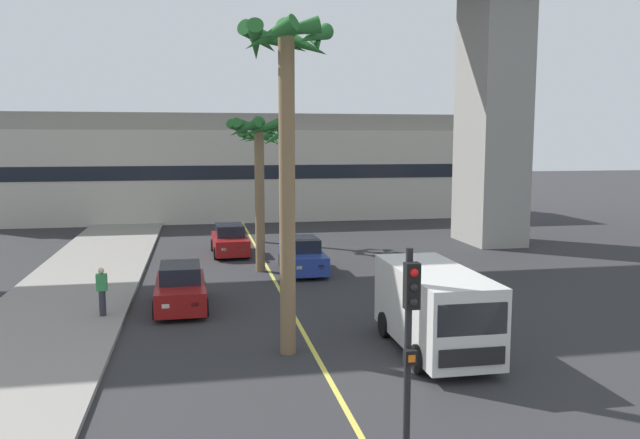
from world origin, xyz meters
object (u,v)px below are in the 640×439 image
Objects in this scene: car_queue_front at (181,288)px; palm_tree_far_median at (259,149)px; palm_tree_near_median at (260,152)px; traffic_light_median_near at (409,338)px; delivery_van at (434,307)px; palm_tree_mid_median at (287,101)px; car_queue_third at (230,241)px; pedestrian_near_crosswalk at (102,291)px; car_queue_second at (303,256)px.

palm_tree_far_median is at bearing 60.04° from car_queue_front.
traffic_light_median_near is at bearing -90.48° from palm_tree_near_median.
delivery_van is 7.01m from palm_tree_mid_median.
car_queue_front is 0.45× the size of palm_tree_mid_median.
car_queue_third is 6.76m from palm_tree_far_median.
palm_tree_near_median is 8.32m from palm_tree_far_median.
car_queue_front and car_queue_third have the same top height.
palm_tree_mid_median is (-4.05, 0.65, 5.69)m from delivery_van.
palm_tree_near_median is at bearing 83.98° from palm_tree_far_median.
delivery_van is at bearing -9.17° from palm_tree_mid_median.
delivery_van is 13.33m from palm_tree_far_median.
palm_tree_far_median is at bearing -75.99° from car_queue_third.
car_queue_third is 0.99× the size of traffic_light_median_near.
car_queue_front is at bearing -106.80° from palm_tree_near_median.
car_queue_front is 1.00× the size of car_queue_third.
car_queue_third is 12.51m from pedestrian_near_crosswalk.
delivery_van is 0.75× the size of palm_tree_far_median.
traffic_light_median_near is 27.23m from palm_tree_near_median.
palm_tree_mid_median reaches higher than palm_tree_far_median.
delivery_van is (1.85, -11.47, 0.57)m from car_queue_second.
palm_tree_near_median is (-0.99, 8.86, 4.51)m from car_queue_second.
palm_tree_far_median is (-0.87, -8.26, 0.33)m from palm_tree_near_median.
pedestrian_near_crosswalk is (-6.79, -15.24, -4.24)m from palm_tree_near_median.
car_queue_second is 11.63m from delivery_van.
palm_tree_mid_median reaches higher than pedestrian_near_crosswalk.
pedestrian_near_crosswalk is at bearing -112.45° from car_queue_third.
palm_tree_mid_median is at bearing 97.51° from traffic_light_median_near.
palm_tree_far_median reaches higher than traffic_light_median_near.
palm_tree_far_median is (-3.71, 12.06, 4.28)m from delivery_van.
car_queue_second is at bearing 86.19° from traffic_light_median_near.
car_queue_third is (2.27, 10.49, 0.00)m from car_queue_front.
traffic_light_median_near is at bearing -61.07° from pedestrian_near_crosswalk.
pedestrian_near_crosswalk is at bearing 118.93° from traffic_light_median_near.
palm_tree_near_median reaches higher than car_queue_front.
palm_tree_near_median is at bearing 89.52° from traffic_light_median_near.
palm_tree_near_median is (4.28, 14.18, 4.51)m from car_queue_front.
traffic_light_median_near is 8.63m from palm_tree_mid_median.
palm_tree_mid_median is 1.31× the size of palm_tree_far_median.
delivery_van is 20.90m from palm_tree_near_median.
palm_tree_mid_median reaches higher than traffic_light_median_near.
delivery_van is (7.12, -6.15, 0.57)m from car_queue_front.
palm_tree_mid_median is 11.50m from palm_tree_far_median.
pedestrian_near_crosswalk is (-2.51, -1.06, 0.28)m from car_queue_front.
car_queue_third is 0.45× the size of palm_tree_mid_median.
delivery_van is at bearing -72.89° from palm_tree_far_median.
car_queue_second is at bearing 45.26° from car_queue_front.
traffic_light_median_near is at bearing -82.49° from palm_tree_mid_median.
pedestrian_near_crosswalk is at bearing -140.64° from car_queue_second.
palm_tree_mid_median is at bearing 170.83° from delivery_van.
pedestrian_near_crosswalk reaches higher than car_queue_second.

